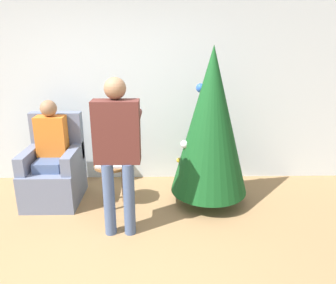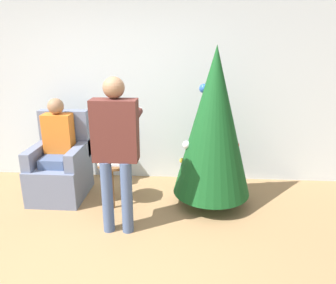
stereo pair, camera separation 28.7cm
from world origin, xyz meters
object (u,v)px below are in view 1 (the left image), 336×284
Objects in this scene: christmas_tree at (211,122)px; side_stool at (112,171)px; armchair at (55,172)px; person_seated at (51,147)px; person_standing at (117,144)px.

christmas_tree is 1.34m from side_stool.
armchair is 2.02× the size of side_stool.
side_stool is at bearing -10.81° from person_seated.
person_standing is 3.06× the size of side_stool.
armchair is at bearing 140.78° from person_standing.
armchair reaches higher than side_stool.
person_standing is at bearing -148.82° from christmas_tree.
christmas_tree reaches higher than armchair.
christmas_tree is 2.07m from armchair.
christmas_tree is 1.20m from person_standing.
christmas_tree reaches higher than side_stool.
armchair is at bearing 166.68° from side_stool.
side_stool is (-1.19, -0.05, -0.60)m from christmas_tree.
christmas_tree is 1.50× the size of person_seated.
person_seated reaches higher than armchair.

